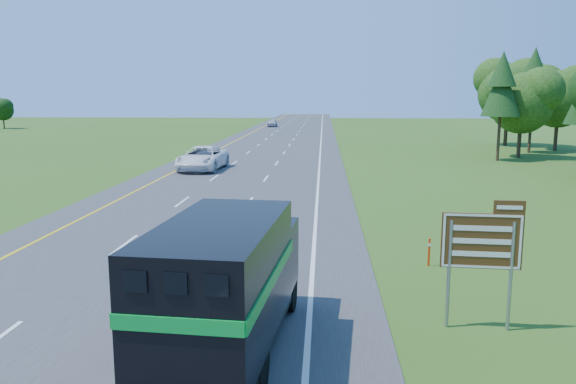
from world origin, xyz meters
name	(u,v)px	position (x,y,z in m)	size (l,w,h in m)	color
road	(259,159)	(0.00, 50.00, 0.02)	(15.00, 260.00, 0.04)	#38383A
lane_markings	(259,159)	(0.00, 50.00, 0.04)	(11.15, 260.00, 0.01)	yellow
horse_truck	(227,283)	(3.78, 10.90, 1.73)	(2.79, 7.29, 3.16)	black
white_suv	(203,158)	(-3.57, 42.42, 0.95)	(3.01, 6.53, 1.82)	white
far_car	(272,123)	(-3.86, 105.10, 0.76)	(1.71, 4.25, 1.45)	#BCBBC3
exit_sign	(483,246)	(9.71, 12.89, 2.11)	(1.92, 0.20, 3.26)	gray
delineator	(429,251)	(9.43, 18.09, 0.52)	(0.08, 0.04, 0.97)	#FF340D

